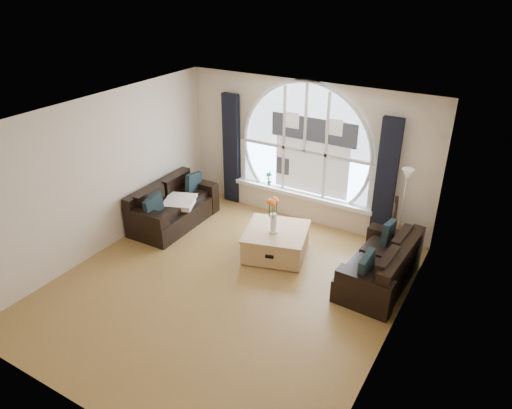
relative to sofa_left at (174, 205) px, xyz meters
name	(u,v)px	position (x,y,z in m)	size (l,w,h in m)	color
ground	(227,286)	(2.01, -1.19, -0.40)	(5.00, 5.50, 0.01)	brown
ceiling	(221,119)	(2.01, -1.19, 2.30)	(5.00, 5.50, 0.01)	silver
wall_back	(306,152)	(2.01, 1.56, 0.95)	(5.00, 0.01, 2.70)	beige
wall_front	(71,319)	(2.01, -3.94, 0.95)	(5.00, 0.01, 2.70)	beige
wall_left	(101,175)	(-0.49, -1.19, 0.95)	(0.01, 5.50, 2.70)	beige
wall_right	(396,258)	(4.51, -1.19, 0.95)	(0.01, 5.50, 2.70)	beige
attic_slope	(382,177)	(4.21, -1.19, 1.95)	(0.92, 5.50, 0.72)	silver
arched_window	(306,139)	(2.01, 1.53, 1.23)	(2.60, 0.06, 2.15)	silver
window_sill	(301,194)	(2.01, 1.46, 0.11)	(2.90, 0.22, 0.08)	white
window_frame	(305,140)	(2.01, 1.50, 1.23)	(2.76, 0.08, 2.15)	white
neighbor_house	(312,147)	(2.16, 1.52, 1.10)	(1.70, 0.02, 1.50)	silver
curtain_left	(232,150)	(0.41, 1.44, 0.75)	(0.35, 0.12, 2.30)	black
curtain_right	(386,182)	(3.61, 1.44, 0.75)	(0.35, 0.12, 2.30)	black
sofa_left	(174,205)	(0.00, 0.00, 0.00)	(0.89, 1.78, 0.79)	black
sofa_right	(380,262)	(4.01, 0.09, 0.00)	(0.84, 1.69, 0.75)	black
coffee_chest	(276,241)	(2.22, 0.03, -0.14)	(1.04, 1.04, 0.51)	#AD8352
throw_blanket	(180,202)	(0.15, 0.02, 0.10)	(0.55, 0.55, 0.10)	silver
vase_flowers	(274,212)	(2.21, -0.05, 0.46)	(0.24, 0.24, 0.70)	white
floor_lamp	(401,213)	(4.03, 1.09, 0.40)	(0.24, 0.24, 1.60)	#B2B2B2
guitar	(395,221)	(3.90, 1.26, 0.13)	(0.36, 0.24, 1.06)	#93602B
potted_plant	(269,178)	(1.28, 1.46, 0.29)	(0.15, 0.10, 0.28)	#1E6023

